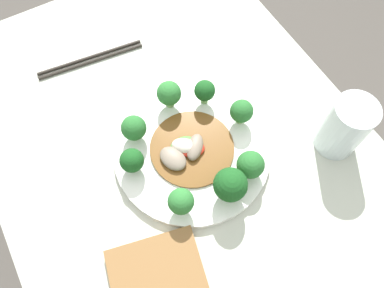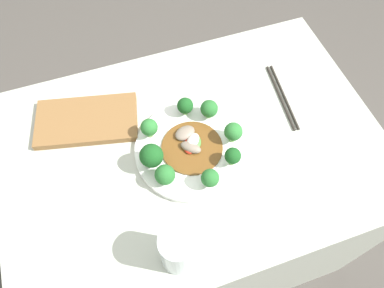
{
  "view_description": "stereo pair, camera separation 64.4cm",
  "coord_description": "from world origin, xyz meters",
  "views": [
    {
      "loc": [
        0.27,
        -0.14,
        1.36
      ],
      "look_at": [
        0.01,
        0.01,
        0.75
      ],
      "focal_mm": 35.0,
      "sensor_mm": 36.0,
      "label": 1
    },
    {
      "loc": [
        0.16,
        0.47,
        1.56
      ],
      "look_at": [
        0.01,
        0.01,
        0.75
      ],
      "focal_mm": 35.0,
      "sensor_mm": 36.0,
      "label": 2
    }
  ],
  "objects": [
    {
      "name": "broccoli_east",
      "position": [
        0.11,
        0.02,
        0.77
      ],
      "size": [
        0.06,
        0.06,
        0.07
      ],
      "color": "#7AAD5B",
      "rests_on": "plate"
    },
    {
      "name": "ground_plane",
      "position": [
        0.0,
        0.0,
        0.0
      ],
      "size": [
        8.0,
        8.0,
        0.0
      ],
      "primitive_type": "plane",
      "color": "#4C4742"
    },
    {
      "name": "chopsticks",
      "position": [
        -0.29,
        -0.07,
        0.72
      ],
      "size": [
        0.04,
        0.23,
        0.01
      ],
      "color": "#2D2823",
      "rests_on": "table"
    },
    {
      "name": "broccoli_northwest",
      "position": [
        -0.07,
        0.09,
        0.76
      ],
      "size": [
        0.04,
        0.04,
        0.06
      ],
      "color": "#70A356",
      "rests_on": "plate"
    },
    {
      "name": "broccoli_west",
      "position": [
        -0.1,
        0.02,
        0.77
      ],
      "size": [
        0.05,
        0.05,
        0.06
      ],
      "color": "#7AAD5B",
      "rests_on": "plate"
    },
    {
      "name": "table",
      "position": [
        0.0,
        0.0,
        0.36
      ],
      "size": [
        1.01,
        0.7,
        0.71
      ],
      "color": "#B7BCAD",
      "rests_on": "ground_plane"
    },
    {
      "name": "plate",
      "position": [
        0.01,
        0.01,
        0.72
      ],
      "size": [
        0.3,
        0.3,
        0.02
      ],
      "color": "white",
      "rests_on": "table"
    },
    {
      "name": "broccoli_southwest",
      "position": [
        -0.07,
        -0.07,
        0.76
      ],
      "size": [
        0.05,
        0.05,
        0.06
      ],
      "color": "#70A356",
      "rests_on": "plate"
    },
    {
      "name": "stirfry_center",
      "position": [
        0.01,
        0.0,
        0.73
      ],
      "size": [
        0.16,
        0.16,
        0.02
      ],
      "color": "brown",
      "rests_on": "plate"
    },
    {
      "name": "broccoli_northeast",
      "position": [
        0.1,
        0.08,
        0.76
      ],
      "size": [
        0.05,
        0.05,
        0.06
      ],
      "color": "#7AAD5B",
      "rests_on": "plate"
    },
    {
      "name": "broccoli_north",
      "position": [
        -0.0,
        0.12,
        0.76
      ],
      "size": [
        0.04,
        0.04,
        0.06
      ],
      "color": "#89B76B",
      "rests_on": "plate"
    },
    {
      "name": "cutting_board",
      "position": [
        0.25,
        -0.17,
        0.72
      ],
      "size": [
        0.3,
        0.21,
        0.02
      ],
      "color": "brown",
      "rests_on": "table"
    },
    {
      "name": "broccoli_southeast",
      "position": [
        0.1,
        -0.06,
        0.76
      ],
      "size": [
        0.05,
        0.05,
        0.06
      ],
      "color": "#89B76B",
      "rests_on": "plate"
    },
    {
      "name": "drinking_glass",
      "position": [
        0.12,
        0.26,
        0.77
      ],
      "size": [
        0.08,
        0.08,
        0.12
      ],
      "color": "silver",
      "rests_on": "table"
    },
    {
      "name": "broccoli_south",
      "position": [
        -0.01,
        -0.1,
        0.76
      ],
      "size": [
        0.04,
        0.04,
        0.05
      ],
      "color": "#7AAD5B",
      "rests_on": "plate"
    }
  ]
}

